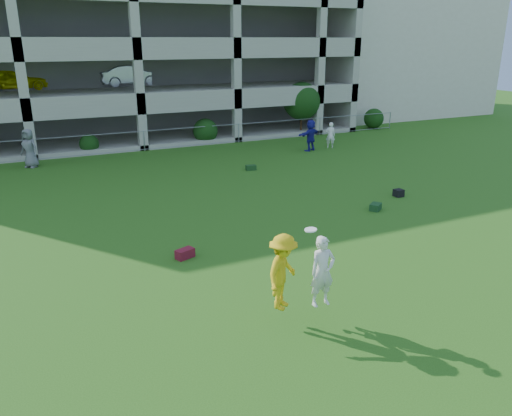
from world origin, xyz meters
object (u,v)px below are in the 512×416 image
bystander_c (29,148)px  parking_garage (109,42)px  crate_d (399,193)px  frisbee_contest (292,272)px  bystander_e (330,135)px  stucco_building (373,53)px  bystander_d (310,135)px

bystander_c → parking_garage: (6.13, 10.20, 5.03)m
crate_d → parking_garage: (-7.45, 22.12, 5.86)m
frisbee_contest → parking_garage: size_ratio=0.06×
bystander_e → frisbee_contest: (-11.62, -16.14, 0.53)m
bystander_c → bystander_e: (16.43, -2.42, -0.21)m
stucco_building → bystander_d: stucco_building is taller
crate_d → parking_garage: parking_garage is taller
stucco_building → crate_d: 27.72m
crate_d → bystander_d: bearing=81.7°
stucco_building → parking_garage: bearing=-179.3°
stucco_building → crate_d: bearing=-124.8°
bystander_d → bystander_e: (1.49, 0.17, -0.14)m
bystander_c → frisbee_contest: 19.17m
bystander_c → frisbee_contest: size_ratio=1.04×
crate_d → parking_garage: 24.06m
bystander_c → parking_garage: parking_garage is taller
bystander_c → bystander_e: bystander_c is taller
stucco_building → parking_garage: size_ratio=0.53×
stucco_building → bystander_d: (-14.21, -13.09, -4.10)m
bystander_e → parking_garage: size_ratio=0.05×
frisbee_contest → bystander_e: bearing=54.2°
bystander_d → crate_d: 9.45m
bystander_d → bystander_c: bearing=-31.1°
parking_garage → bystander_c: bearing=-121.0°
stucco_building → bystander_c: (-29.15, -10.50, -4.02)m
stucco_building → bystander_e: (-12.72, -12.92, -4.23)m
stucco_building → bystander_e: stucco_building is taller
bystander_e → parking_garage: bearing=-23.6°
bystander_e → stucco_building: bearing=-107.3°
bystander_c → frisbee_contest: (4.81, -18.56, 0.31)m
crate_d → bystander_c: bearing=138.7°
bystander_d → crate_d: (-1.35, -9.33, -0.75)m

